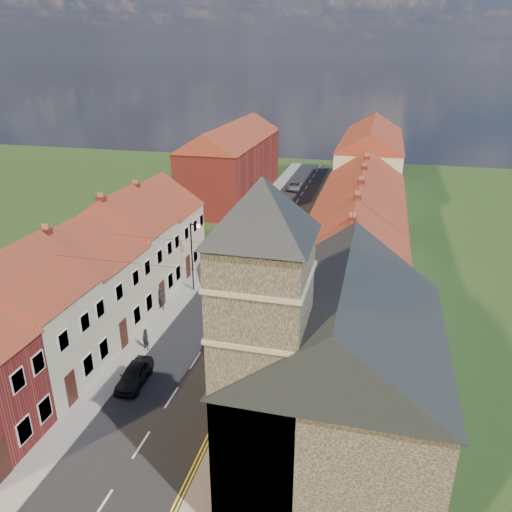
% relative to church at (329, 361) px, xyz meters
% --- Properties ---
extents(ground, '(160.00, 160.00, 0.00)m').
position_rel_church_xyz_m(ground, '(-9.36, -3.32, -5.88)').
color(ground, '#263C1A').
rests_on(ground, ground).
extents(road, '(7.00, 90.00, 0.02)m').
position_rel_church_xyz_m(road, '(-9.36, 26.68, -5.87)').
color(road, black).
rests_on(road, ground).
extents(pavement_left, '(1.80, 90.00, 0.12)m').
position_rel_church_xyz_m(pavement_left, '(-13.76, 26.68, -5.82)').
color(pavement_left, '#A69E97').
rests_on(pavement_left, ground).
extents(pavement_right, '(1.80, 90.00, 0.12)m').
position_rel_church_xyz_m(pavement_right, '(-4.96, 26.68, -5.82)').
color(pavement_right, '#A69E97').
rests_on(pavement_right, ground).
extents(church, '(11.25, 14.25, 15.20)m').
position_rel_church_xyz_m(church, '(0.00, 0.00, 0.00)').
color(church, '#2A231D').
rests_on(church, ground).
extents(cottage_r_tudor, '(8.30, 5.20, 9.00)m').
position_rel_church_xyz_m(cottage_r_tudor, '(-0.09, 9.37, -1.41)').
color(cottage_r_tudor, '#AAA48F').
rests_on(cottage_r_tudor, ground).
extents(cottage_r_white_near, '(8.30, 6.00, 9.00)m').
position_rel_church_xyz_m(cottage_r_white_near, '(-0.06, 14.77, -1.40)').
color(cottage_r_white_near, white).
rests_on(cottage_r_white_near, ground).
extents(cottage_r_cream_mid, '(8.30, 5.20, 9.00)m').
position_rel_church_xyz_m(cottage_r_cream_mid, '(-0.06, 20.17, -1.40)').
color(cottage_r_cream_mid, '#AAA48F').
rests_on(cottage_r_cream_mid, ground).
extents(cottage_r_pink, '(8.30, 6.00, 9.00)m').
position_rel_church_xyz_m(cottage_r_pink, '(-0.06, 25.57, -1.40)').
color(cottage_r_pink, white).
rests_on(cottage_r_pink, ground).
extents(cottage_r_white_far, '(8.30, 5.20, 9.00)m').
position_rel_church_xyz_m(cottage_r_white_far, '(-0.06, 30.97, -1.40)').
color(cottage_r_white_far, white).
rests_on(cottage_r_white_far, ground).
extents(cottage_r_cream_far, '(8.30, 6.00, 9.00)m').
position_rel_church_xyz_m(cottage_r_cream_far, '(-0.06, 36.37, -1.40)').
color(cottage_r_cream_far, maroon).
rests_on(cottage_r_cream_far, ground).
extents(cottage_l_cream, '(8.30, 6.30, 9.10)m').
position_rel_church_xyz_m(cottage_l_cream, '(-18.66, 2.22, -1.35)').
color(cottage_l_cream, '#AAA48F').
rests_on(cottage_l_cream, ground).
extents(cottage_l_white, '(8.30, 6.90, 8.80)m').
position_rel_church_xyz_m(cottage_l_white, '(-18.66, 8.62, -1.51)').
color(cottage_l_white, '#AAA48F').
rests_on(cottage_l_white, ground).
extents(cottage_l_brick_mid, '(8.30, 5.70, 9.10)m').
position_rel_church_xyz_m(cottage_l_brick_mid, '(-18.66, 14.72, -1.35)').
color(cottage_l_brick_mid, '#AAA48F').
rests_on(cottage_l_brick_mid, ground).
extents(cottage_l_pink, '(8.30, 6.30, 8.80)m').
position_rel_church_xyz_m(cottage_l_pink, '(-18.66, 20.52, -1.51)').
color(cottage_l_pink, beige).
rests_on(cottage_l_pink, ground).
extents(block_right_far, '(8.30, 24.20, 10.50)m').
position_rel_church_xyz_m(block_right_far, '(-0.06, 51.68, -0.58)').
color(block_right_far, '#AAA48F').
rests_on(block_right_far, ground).
extents(block_left_far, '(8.30, 24.20, 10.50)m').
position_rel_church_xyz_m(block_left_far, '(-18.66, 46.68, -0.58)').
color(block_left_far, maroon).
rests_on(block_left_far, ground).
extents(lamppost, '(0.88, 0.15, 6.00)m').
position_rel_church_xyz_m(lamppost, '(-13.17, 16.68, -2.34)').
color(lamppost, black).
rests_on(lamppost, pavement_left).
extents(car_near, '(1.68, 3.68, 1.23)m').
position_rel_church_xyz_m(car_near, '(-12.12, 3.46, -5.26)').
color(car_near, black).
rests_on(car_near, ground).
extents(car_mid, '(3.17, 5.09, 1.58)m').
position_rel_church_xyz_m(car_mid, '(-12.56, 19.93, -5.09)').
color(car_mid, '#999DA0').
rests_on(car_mid, ground).
extents(car_far, '(2.55, 4.64, 1.27)m').
position_rel_church_xyz_m(car_far, '(-10.86, 39.25, -5.24)').
color(car_far, navy).
rests_on(car_far, ground).
extents(car_distant, '(1.98, 4.12, 1.13)m').
position_rel_church_xyz_m(car_distant, '(-10.86, 52.84, -5.31)').
color(car_distant, '#95969B').
rests_on(car_distant, ground).
extents(pedestrian_left, '(0.64, 0.52, 1.53)m').
position_rel_church_xyz_m(pedestrian_left, '(-13.06, 7.03, -4.99)').
color(pedestrian_left, black).
rests_on(pedestrian_left, pavement_left).
extents(pedestrian_right, '(1.00, 0.87, 1.73)m').
position_rel_church_xyz_m(pedestrian_right, '(-4.67, 15.42, -4.89)').
color(pedestrian_right, black).
rests_on(pedestrian_right, pavement_right).
extents(pedestrian_left_b, '(0.73, 0.55, 1.81)m').
position_rel_church_xyz_m(pedestrian_left_b, '(-14.46, 12.68, -4.85)').
color(pedestrian_left_b, black).
rests_on(pedestrian_left_b, pavement_left).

